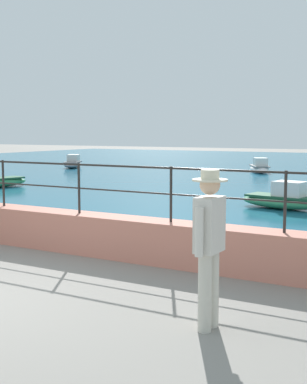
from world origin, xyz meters
name	(u,v)px	position (x,y,z in m)	size (l,w,h in m)	color
promenade_wall	(80,232)	(0.00, 3.20, 0.35)	(20.00, 0.56, 0.70)	tan
railing	(79,178)	(0.00, 3.20, 1.32)	(18.44, 0.04, 0.90)	#282623
person_walking	(209,241)	(3.46, 0.94, 0.98)	(0.38, 0.57, 1.75)	beige
boat_1	(260,167)	(-2.48, 21.61, 0.33)	(1.86, 2.46, 0.76)	white
boat_4	(73,163)	(-13.06, 19.72, 0.33)	(1.85, 2.46, 0.76)	gray
boat_6	(283,199)	(1.91, 9.74, 0.33)	(2.43, 1.33, 0.76)	#338C59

